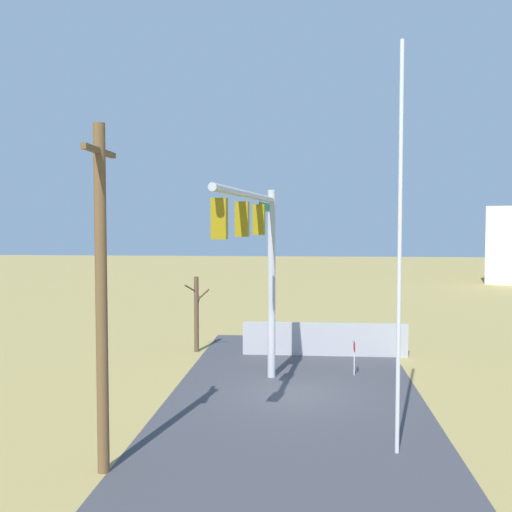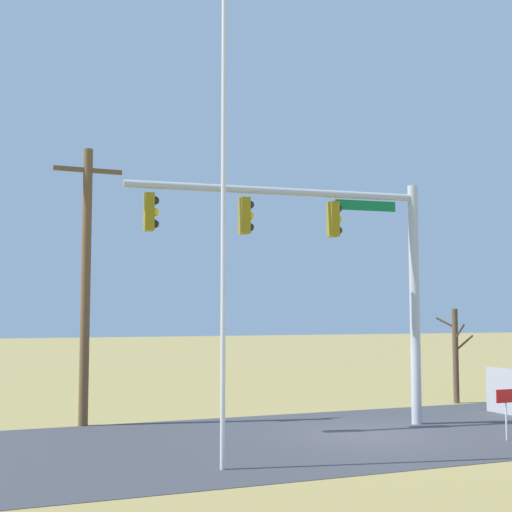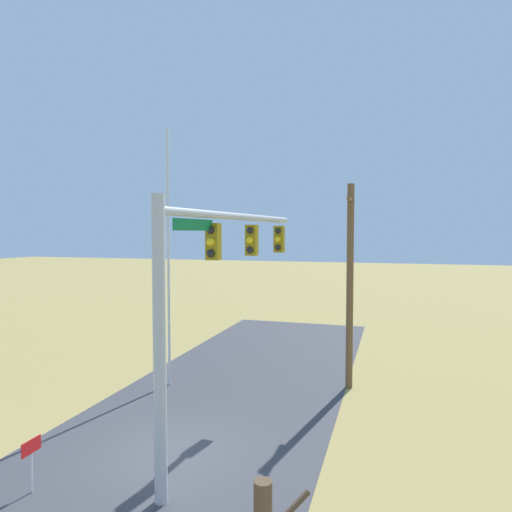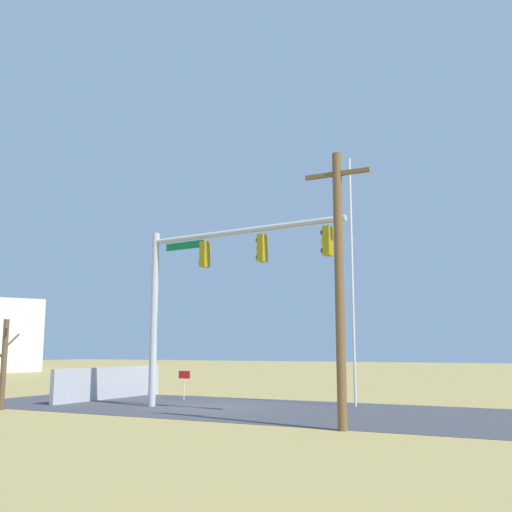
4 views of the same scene
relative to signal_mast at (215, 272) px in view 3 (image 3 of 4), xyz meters
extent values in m
plane|color=#9E894C|center=(0.40, -1.15, -4.82)|extent=(160.00, 160.00, 0.00)
cube|color=#3D3D42|center=(-3.60, -1.15, -4.81)|extent=(28.00, 8.00, 0.01)
cylinder|color=#B2B5BA|center=(2.49, -0.26, -1.49)|extent=(0.28, 0.28, 6.66)
cylinder|color=#B2B5BA|center=(-1.54, 0.16, 1.50)|extent=(8.08, 1.03, 0.20)
cube|color=#0F7238|center=(1.04, -0.11, 1.22)|extent=(1.79, 0.22, 0.28)
cube|color=#937A0F|center=(0.08, -0.01, 0.80)|extent=(0.28, 0.38, 0.96)
sphere|color=black|center=(0.22, -0.02, 1.10)|extent=(0.22, 0.22, 0.22)
sphere|color=yellow|center=(0.22, -0.02, 0.80)|extent=(0.22, 0.22, 0.22)
sphere|color=black|center=(0.22, -0.02, 0.50)|extent=(0.22, 0.22, 0.22)
cube|color=#937A0F|center=(-2.42, 0.25, 0.80)|extent=(0.28, 0.38, 0.96)
sphere|color=black|center=(-2.27, 0.24, 1.10)|extent=(0.22, 0.22, 0.22)
sphere|color=yellow|center=(-2.27, 0.24, 0.80)|extent=(0.22, 0.22, 0.22)
sphere|color=black|center=(-2.27, 0.24, 0.50)|extent=(0.22, 0.22, 0.22)
cube|color=#937A0F|center=(-4.92, 0.51, 0.80)|extent=(0.28, 0.38, 0.96)
sphere|color=black|center=(-4.77, 0.49, 1.10)|extent=(0.22, 0.22, 0.22)
sphere|color=yellow|center=(-4.77, 0.49, 0.80)|extent=(0.22, 0.22, 0.22)
sphere|color=black|center=(-4.77, 0.49, 0.50)|extent=(0.22, 0.22, 0.22)
cylinder|color=silver|center=(-4.41, -3.69, 0.06)|extent=(0.10, 0.10, 9.75)
cylinder|color=brown|center=(-6.09, 2.94, -0.99)|extent=(0.26, 0.26, 7.66)
cube|color=brown|center=(-6.09, 2.94, 2.24)|extent=(1.90, 0.12, 0.12)
cylinder|color=silver|center=(3.00, -3.22, -4.37)|extent=(0.04, 0.04, 0.90)
cube|color=red|center=(3.00, -3.22, -3.76)|extent=(0.56, 0.02, 0.32)
camera|label=1|loc=(-18.97, -1.55, 0.71)|focal=42.80mm
camera|label=2|loc=(-9.11, -17.01, -1.80)|focal=49.82mm
camera|label=3|loc=(10.97, 4.47, 1.02)|focal=31.67mm
camera|label=4|loc=(-11.27, 18.43, -2.68)|focal=41.43mm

